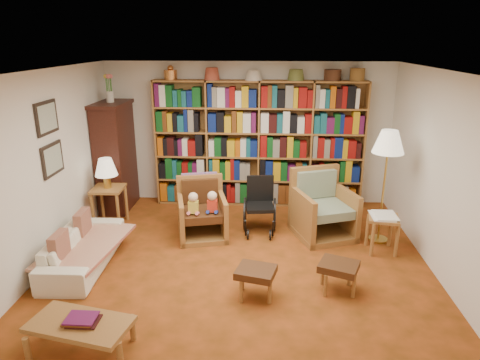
# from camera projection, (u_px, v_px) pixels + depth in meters

# --- Properties ---
(floor) EXTENTS (5.00, 5.00, 0.00)m
(floor) POSITION_uv_depth(u_px,v_px,m) (239.00, 267.00, 5.62)
(floor) COLOR #A24418
(floor) RESTS_ON ground
(ceiling) EXTENTS (5.00, 5.00, 0.00)m
(ceiling) POSITION_uv_depth(u_px,v_px,m) (239.00, 72.00, 4.83)
(ceiling) COLOR white
(ceiling) RESTS_ON wall_back
(wall_back) EXTENTS (5.00, 0.00, 5.00)m
(wall_back) POSITION_uv_depth(u_px,v_px,m) (248.00, 134.00, 7.59)
(wall_back) COLOR silver
(wall_back) RESTS_ON floor
(wall_front) EXTENTS (5.00, 0.00, 5.00)m
(wall_front) POSITION_uv_depth(u_px,v_px,m) (215.00, 292.00, 2.85)
(wall_front) COLOR silver
(wall_front) RESTS_ON floor
(wall_left) EXTENTS (0.00, 5.00, 5.00)m
(wall_left) POSITION_uv_depth(u_px,v_px,m) (41.00, 173.00, 5.37)
(wall_left) COLOR silver
(wall_left) RESTS_ON floor
(wall_right) EXTENTS (0.00, 5.00, 5.00)m
(wall_right) POSITION_uv_depth(u_px,v_px,m) (449.00, 181.00, 5.08)
(wall_right) COLOR silver
(wall_right) RESTS_ON floor
(bookshelf) EXTENTS (3.60, 0.30, 2.42)m
(bookshelf) POSITION_uv_depth(u_px,v_px,m) (259.00, 141.00, 7.44)
(bookshelf) COLOR #A56733
(bookshelf) RESTS_ON floor
(curio_cabinet) EXTENTS (0.50, 0.95, 2.40)m
(curio_cabinet) POSITION_uv_depth(u_px,v_px,m) (115.00, 155.00, 7.34)
(curio_cabinet) COLOR #3D1710
(curio_cabinet) RESTS_ON floor
(framed_pictures) EXTENTS (0.03, 0.52, 0.97)m
(framed_pictures) POSITION_uv_depth(u_px,v_px,m) (50.00, 139.00, 5.53)
(framed_pictures) COLOR black
(framed_pictures) RESTS_ON wall_left
(sofa) EXTENTS (1.63, 0.68, 0.47)m
(sofa) POSITION_uv_depth(u_px,v_px,m) (83.00, 249.00, 5.61)
(sofa) COLOR #F2E9CD
(sofa) RESTS_ON floor
(sofa_throw) EXTENTS (0.92, 1.51, 0.04)m
(sofa_throw) POSITION_uv_depth(u_px,v_px,m) (86.00, 244.00, 5.59)
(sofa_throw) COLOR beige
(sofa_throw) RESTS_ON sofa
(cushion_left) EXTENTS (0.13, 0.36, 0.36)m
(cushion_left) POSITION_uv_depth(u_px,v_px,m) (83.00, 223.00, 5.88)
(cushion_left) COLOR maroon
(cushion_left) RESTS_ON sofa
(cushion_right) EXTENTS (0.11, 0.36, 0.36)m
(cushion_right) POSITION_uv_depth(u_px,v_px,m) (59.00, 246.00, 5.22)
(cushion_right) COLOR maroon
(cushion_right) RESTS_ON sofa
(side_table_lamp) EXTENTS (0.50, 0.50, 0.63)m
(side_table_lamp) POSITION_uv_depth(u_px,v_px,m) (109.00, 196.00, 6.77)
(side_table_lamp) COLOR #A56733
(side_table_lamp) RESTS_ON floor
(table_lamp) EXTENTS (0.35, 0.35, 0.48)m
(table_lamp) POSITION_uv_depth(u_px,v_px,m) (106.00, 168.00, 6.63)
(table_lamp) COLOR #B9943B
(table_lamp) RESTS_ON side_table_lamp
(armchair_leather) EXTENTS (0.88, 0.89, 0.90)m
(armchair_leather) POSITION_uv_depth(u_px,v_px,m) (203.00, 212.00, 6.48)
(armchair_leather) COLOR #A56733
(armchair_leather) RESTS_ON floor
(armchair_sage) EXTENTS (1.08, 1.08, 1.00)m
(armchair_sage) POSITION_uv_depth(u_px,v_px,m) (323.00, 210.00, 6.51)
(armchair_sage) COLOR #A56733
(armchair_sage) RESTS_ON floor
(wheelchair) EXTENTS (0.49, 0.68, 0.85)m
(wheelchair) POSITION_uv_depth(u_px,v_px,m) (260.00, 207.00, 6.61)
(wheelchair) COLOR black
(wheelchair) RESTS_ON floor
(floor_lamp) EXTENTS (0.44, 0.44, 1.67)m
(floor_lamp) POSITION_uv_depth(u_px,v_px,m) (388.00, 146.00, 5.93)
(floor_lamp) COLOR #B9943B
(floor_lamp) RESTS_ON floor
(side_table_papers) EXTENTS (0.47, 0.47, 0.55)m
(side_table_papers) POSITION_uv_depth(u_px,v_px,m) (383.00, 223.00, 5.93)
(side_table_papers) COLOR #A56733
(side_table_papers) RESTS_ON floor
(footstool_a) EXTENTS (0.51, 0.46, 0.37)m
(footstool_a) POSITION_uv_depth(u_px,v_px,m) (256.00, 274.00, 4.89)
(footstool_a) COLOR #432311
(footstool_a) RESTS_ON floor
(footstool_b) EXTENTS (0.54, 0.50, 0.37)m
(footstool_b) POSITION_uv_depth(u_px,v_px,m) (339.00, 268.00, 5.00)
(footstool_b) COLOR #432311
(footstool_b) RESTS_ON floor
(coffee_table) EXTENTS (1.03, 0.66, 0.39)m
(coffee_table) POSITION_uv_depth(u_px,v_px,m) (80.00, 326.00, 4.02)
(coffee_table) COLOR #A56733
(coffee_table) RESTS_ON floor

